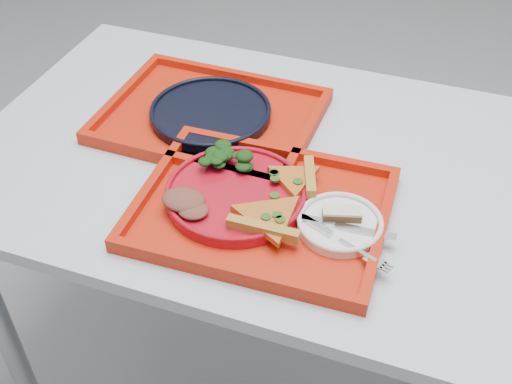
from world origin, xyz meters
TOP-DOWN VIEW (x-y plane):
  - table at (0.00, 0.00)m, footprint 1.60×0.80m
  - tray_main at (-0.14, -0.16)m, footprint 0.46×0.36m
  - tray_far at (-0.34, 0.08)m, footprint 0.46×0.36m
  - dinner_plate at (-0.20, -0.15)m, footprint 0.26×0.26m
  - side_plate at (0.00, -0.16)m, footprint 0.15×0.15m
  - navy_plate at (-0.34, 0.08)m, footprint 0.26×0.26m
  - pizza_slice_a at (-0.12, -0.20)m, footprint 0.13×0.15m
  - pizza_slice_b at (-0.11, -0.09)m, footprint 0.14×0.13m
  - salad_heap at (-0.24, -0.09)m, footprint 0.08×0.07m
  - meat_portion at (-0.27, -0.22)m, footprint 0.08×0.06m
  - dessert_bar at (0.00, -0.15)m, footprint 0.07×0.05m
  - knife at (0.01, -0.17)m, footprint 0.19×0.03m
  - fork at (0.01, -0.20)m, footprint 0.18×0.09m

SIDE VIEW (x-z plane):
  - table at x=0.00m, z-range 0.30..1.05m
  - tray_main at x=-0.14m, z-range 0.75..0.76m
  - tray_far at x=-0.34m, z-range 0.75..0.76m
  - side_plate at x=0.00m, z-range 0.76..0.78m
  - navy_plate at x=-0.34m, z-range 0.76..0.78m
  - dinner_plate at x=-0.20m, z-range 0.76..0.78m
  - knife at x=0.01m, z-range 0.78..0.78m
  - fork at x=0.01m, z-range 0.78..0.78m
  - dessert_bar at x=0.00m, z-range 0.78..0.79m
  - pizza_slice_a at x=-0.12m, z-range 0.78..0.80m
  - pizza_slice_b at x=-0.11m, z-range 0.78..0.80m
  - meat_portion at x=-0.27m, z-range 0.78..0.80m
  - salad_heap at x=-0.24m, z-range 0.78..0.82m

